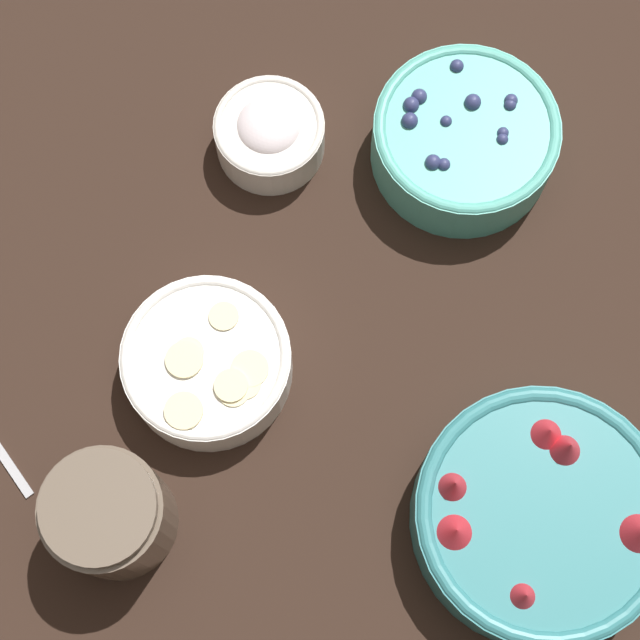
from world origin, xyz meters
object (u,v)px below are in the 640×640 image
Objects in this scene: bowl_cream at (270,133)px; jar_chocolate at (111,515)px; bowl_blueberries at (464,138)px; bowl_bananas at (207,363)px; bowl_strawberries at (540,516)px.

jar_chocolate is at bearing -101.03° from bowl_cream.
bowl_bananas is (-0.20, -0.24, -0.00)m from bowl_blueberries.
bowl_cream is at bearing -174.72° from bowl_blueberries.
bowl_cream is (0.02, 0.23, -0.00)m from bowl_bananas.
bowl_cream is (-0.28, 0.32, -0.01)m from bowl_strawberries.
bowl_strawberries is 0.35m from bowl_blueberries.
bowl_strawberries reaches higher than bowl_blueberries.
bowl_strawberries is 1.24× the size of bowl_blueberries.
jar_chocolate is (-0.25, -0.38, 0.01)m from bowl_blueberries.
bowl_strawberries is 0.31m from bowl_bananas.
bowl_strawberries is at bearing -73.61° from bowl_blueberries.
bowl_blueberries is at bearing 50.82° from bowl_bananas.
jar_chocolate is (-0.05, -0.14, 0.02)m from bowl_bananas.
bowl_blueberries is at bearing 5.28° from bowl_cream.
jar_chocolate reaches higher than bowl_bananas.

